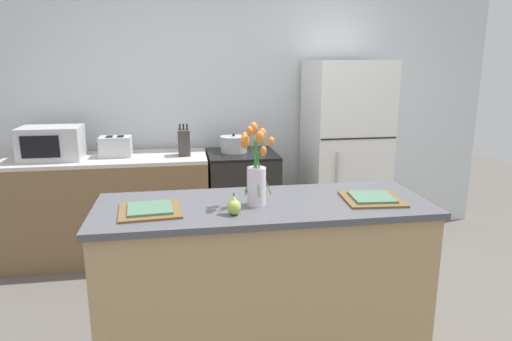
% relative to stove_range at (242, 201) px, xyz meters
% --- Properties ---
extents(back_wall, '(5.20, 0.08, 2.70)m').
position_rel_stove_range_xyz_m(back_wall, '(-0.10, 0.40, 0.90)').
color(back_wall, silver).
rests_on(back_wall, ground_plane).
extents(kitchen_island, '(1.80, 0.66, 0.94)m').
position_rel_stove_range_xyz_m(kitchen_island, '(-0.10, -1.60, 0.02)').
color(kitchen_island, tan).
rests_on(kitchen_island, ground_plane).
extents(back_counter, '(1.68, 0.60, 0.90)m').
position_rel_stove_range_xyz_m(back_counter, '(-1.16, 0.00, 0.00)').
color(back_counter, brown).
rests_on(back_counter, ground_plane).
extents(stove_range, '(0.60, 0.61, 0.90)m').
position_rel_stove_range_xyz_m(stove_range, '(0.00, 0.00, 0.00)').
color(stove_range, black).
rests_on(stove_range, ground_plane).
extents(refrigerator, '(0.68, 0.67, 1.69)m').
position_rel_stove_range_xyz_m(refrigerator, '(0.95, 0.00, 0.40)').
color(refrigerator, white).
rests_on(refrigerator, ground_plane).
extents(flower_vase, '(0.18, 0.17, 0.44)m').
position_rel_stove_range_xyz_m(flower_vase, '(-0.15, -1.63, 0.66)').
color(flower_vase, silver).
rests_on(flower_vase, kitchen_island).
extents(pear_figurine, '(0.07, 0.07, 0.11)m').
position_rel_stove_range_xyz_m(pear_figurine, '(-0.28, -1.77, 0.54)').
color(pear_figurine, '#9EBC47').
rests_on(pear_figurine, kitchen_island).
extents(plate_setting_left, '(0.33, 0.33, 0.02)m').
position_rel_stove_range_xyz_m(plate_setting_left, '(-0.70, -1.65, 0.50)').
color(plate_setting_left, brown).
rests_on(plate_setting_left, kitchen_island).
extents(plate_setting_right, '(0.33, 0.33, 0.02)m').
position_rel_stove_range_xyz_m(plate_setting_right, '(0.50, -1.65, 0.50)').
color(plate_setting_right, brown).
rests_on(plate_setting_right, kitchen_island).
extents(toaster, '(0.28, 0.18, 0.17)m').
position_rel_stove_range_xyz_m(toaster, '(-1.07, 0.02, 0.53)').
color(toaster, '#B7BABC').
rests_on(toaster, back_counter).
extents(cooking_pot, '(0.24, 0.24, 0.17)m').
position_rel_stove_range_xyz_m(cooking_pot, '(-0.07, 0.04, 0.52)').
color(cooking_pot, '#B2B5B7').
rests_on(cooking_pot, stove_range).
extents(microwave, '(0.48, 0.37, 0.27)m').
position_rel_stove_range_xyz_m(microwave, '(-1.57, -0.00, 0.58)').
color(microwave, '#B7BABC').
rests_on(microwave, back_counter).
extents(knife_block, '(0.10, 0.14, 0.27)m').
position_rel_stove_range_xyz_m(knife_block, '(-0.50, -0.02, 0.56)').
color(knife_block, '#3D3833').
rests_on(knife_block, back_counter).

